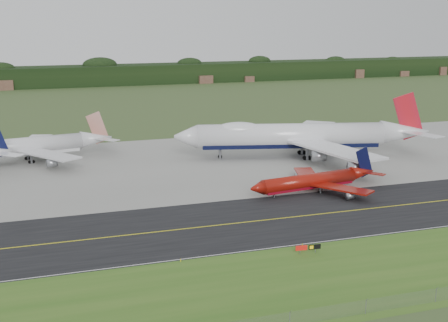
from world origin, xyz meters
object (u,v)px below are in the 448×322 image
Objects in this scene: taxiway_sign at (308,247)px; jet_star_tail at (28,147)px; jet_red_737 at (316,181)px; jet_ba_747 at (299,136)px.

jet_star_tail is at bearing 116.38° from taxiway_sign.
jet_star_tail reaches higher than jet_red_737.
jet_ba_747 reaches higher than jet_star_tail.
jet_star_tail is 10.77× the size of taxiway_sign.
jet_red_737 is at bearing 61.52° from taxiway_sign.
jet_ba_747 is 2.14× the size of jet_red_737.
jet_ba_747 is 16.23× the size of taxiway_sign.
jet_ba_747 is at bearing 70.87° from jet_red_737.
jet_star_tail is at bearing 139.73° from jet_red_737.
jet_star_tail is at bearing 165.57° from jet_ba_747.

